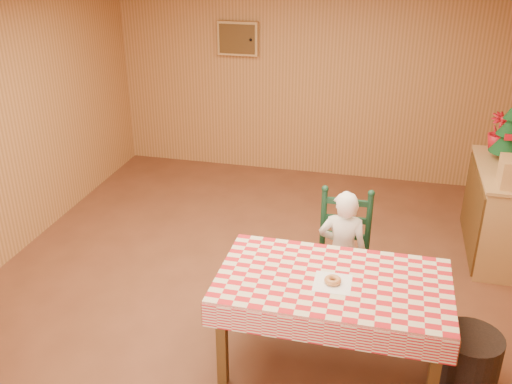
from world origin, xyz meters
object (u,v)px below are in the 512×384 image
Objects in this scene: seated_child at (342,252)px; shelf_unit at (499,212)px; dining_table at (333,289)px; christmas_tree at (510,133)px; storage_bin at (467,362)px; ladder_chair at (342,255)px.

seated_child is 1.93m from shelf_unit.
dining_table is 2.49m from shelf_unit.
seated_child is 2.21m from christmas_tree.
shelf_unit is (1.42, 2.04, -0.22)m from dining_table.
dining_table is at bearing -179.78° from storage_bin.
shelf_unit reaches higher than storage_bin.
ladder_chair reaches higher than storage_bin.
dining_table is 1.53× the size of ladder_chair.
shelf_unit is at bearing 55.14° from dining_table.
seated_child reaches higher than storage_bin.
christmas_tree is at bearing 78.91° from storage_bin.
dining_table is 2.67× the size of christmas_tree.
seated_child is 1.81× the size of christmas_tree.
storage_bin is (0.98, -0.73, -0.34)m from seated_child.
ladder_chair is at bearing -90.00° from seated_child.
seated_child is at bearing 90.00° from dining_table.
storage_bin is (0.98, -0.78, -0.28)m from ladder_chair.
ladder_chair reaches higher than shelf_unit.
dining_table is 1.47× the size of seated_child.
storage_bin is at bearing -101.09° from christmas_tree.
dining_table is at bearing -90.00° from ladder_chair.
seated_child is at bearing 143.46° from storage_bin.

